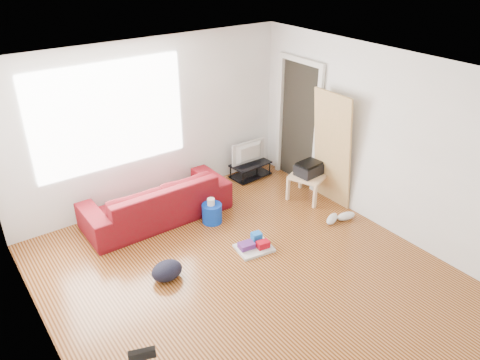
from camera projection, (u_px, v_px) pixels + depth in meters
room at (249, 184)px, 5.25m from camera, size 4.51×5.01×2.51m
sofa at (158, 218)px, 6.96m from camera, size 2.14×0.84×0.62m
tv_stand at (250, 169)px, 8.08m from camera, size 0.71×0.44×0.25m
tv at (250, 153)px, 7.93m from camera, size 0.66×0.09×0.38m
side_table at (308, 178)px, 7.33m from camera, size 0.66×0.66×0.41m
printer at (309, 169)px, 7.26m from camera, size 0.42×0.34×0.21m
bucket at (212, 222)px, 6.86m from camera, size 0.36×0.36×0.29m
toilet_paper at (211, 210)px, 6.77m from camera, size 0.11×0.11×0.10m
cleaning_tray at (254, 245)px, 6.25m from camera, size 0.51×0.43×0.17m
backpack at (168, 278)px, 5.74m from camera, size 0.44×0.37×0.22m
sneakers at (339, 217)px, 6.85m from camera, size 0.54×0.28×0.12m
door_panel at (327, 201)px, 7.39m from camera, size 0.22×0.72×1.78m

